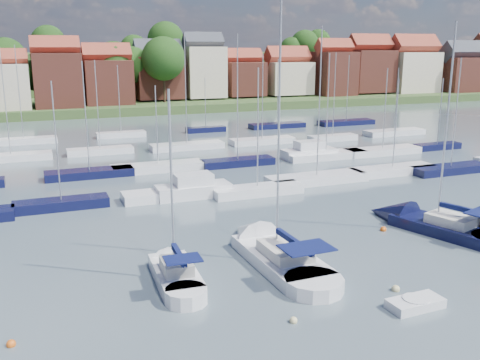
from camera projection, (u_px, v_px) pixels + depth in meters
name	position (u px, v px, depth m)	size (l,w,h in m)	color
ground	(189.00, 154.00, 70.22)	(260.00, 260.00, 0.00)	#46575F
sailboat_left	(173.00, 271.00, 32.72)	(2.83, 9.12, 12.38)	silver
sailboat_centre	(268.00, 250.00, 36.13)	(3.79, 13.34, 17.94)	silver
sailboat_navy	(425.00, 224.00, 41.56)	(6.90, 12.56, 16.83)	black
tender	(415.00, 304.00, 28.80)	(3.12, 1.53, 0.66)	silver
buoy_a	(11.00, 346.00, 25.17)	(0.45, 0.45, 0.45)	#D85914
buoy_b	(293.00, 322.00, 27.33)	(0.42, 0.42, 0.42)	beige
buoy_c	(312.00, 291.00, 30.88)	(0.46, 0.46, 0.46)	#D85914
buoy_d	(396.00, 291.00, 30.89)	(0.48, 0.48, 0.48)	beige
buoy_e	(383.00, 231.00, 40.99)	(0.49, 0.49, 0.49)	#D85914
marina_field	(215.00, 157.00, 66.40)	(79.62, 41.41, 15.93)	silver
far_shore_town	(107.00, 80.00, 153.67)	(212.46, 90.00, 22.27)	#394B25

